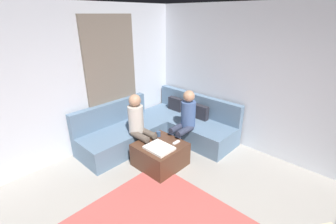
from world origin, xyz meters
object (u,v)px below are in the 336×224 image
Objects in this scene: person_on_couch_back at (185,119)px; sectional_couch at (160,128)px; game_remote at (176,142)px; person_on_couch_side at (140,124)px; coffee_mug at (158,134)px; ottoman at (160,154)px.

sectional_couch is at bearing 5.19° from person_on_couch_back.
game_remote is 0.12× the size of person_on_couch_back.
person_on_couch_side is (-0.46, -0.73, 0.00)m from person_on_couch_back.
sectional_couch is at bearing -167.71° from person_on_couch_side.
sectional_couch is 2.12× the size of person_on_couch_back.
sectional_couch is at bearing 152.62° from game_remote.
game_remote is at bearing 113.16° from person_on_couch_back.
game_remote is (0.81, -0.42, 0.15)m from sectional_couch.
sectional_couch is 26.84× the size of coffee_mug.
game_remote is at bearing 5.71° from coffee_mug.
sectional_couch is at bearing 131.72° from coffee_mug.
coffee_mug is (-0.22, 0.18, 0.26)m from ottoman.
person_on_couch_side is at bearing -140.12° from coffee_mug.
coffee_mug is (0.41, -0.46, 0.19)m from sectional_couch.
game_remote is 0.75m from person_on_couch_side.
person_on_couch_side is at bearing -175.41° from ottoman.
ottoman is at bearing -129.29° from game_remote.
ottoman is 0.83m from person_on_couch_back.
ottoman is 0.63× the size of person_on_couch_side.
person_on_couch_side is at bearing -77.71° from sectional_couch.
person_on_couch_side is at bearing 57.95° from person_on_couch_back.
person_on_couch_side reaches higher than sectional_couch.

